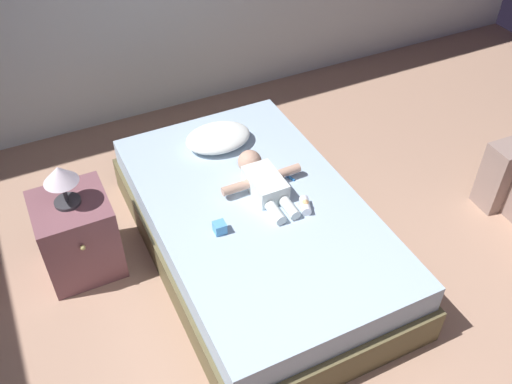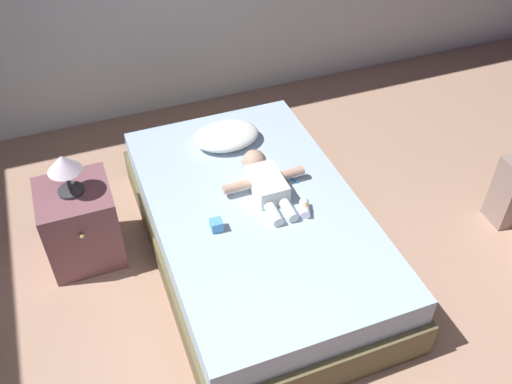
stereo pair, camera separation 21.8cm
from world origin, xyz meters
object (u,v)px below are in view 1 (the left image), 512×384
Objects in this scene: bed at (256,230)px; toy_block at (220,228)px; toothbrush at (286,175)px; nightstand at (78,235)px; baby_bottle at (305,205)px; pillow at (218,138)px; lamp at (60,178)px; baby at (262,180)px.

toy_block is at bearing -158.14° from bed.
nightstand is (-1.28, 0.23, -0.17)m from toothbrush.
baby_bottle reaches higher than toothbrush.
nightstand is 0.89m from toy_block.
nightstand is at bearing 159.29° from bed.
toy_block is (-0.31, -0.75, -0.02)m from pillow.
bed is at bearing -20.72° from lamp.
nightstand reaches higher than toothbrush.
toothbrush is 1.77× the size of toy_block.
lamp is 0.91m from toy_block.
nightstand is (-1.00, 0.38, 0.06)m from bed.
bed is at bearing 21.86° from toy_block.
nightstand is at bearing 156.56° from baby_bottle.
baby is 1.16m from lamp.
pillow is 1.09m from lamp.
pillow is 0.83m from baby_bottle.
lamp reaches higher than baby_bottle.
pillow reaches higher than bed.
toothbrush is 1.34m from lamp.
toothbrush is 0.23× the size of nightstand.
baby is at bearing -170.91° from toothbrush.
pillow reaches higher than toy_block.
nightstand is 7.63× the size of toy_block.
baby is (0.07, -0.52, 0.00)m from pillow.
pillow is 0.52m from baby.
nightstand is 1.37m from baby_bottle.
pillow is 3.34× the size of baby_bottle.
pillow is 1.09m from nightstand.
lamp is at bearing 169.98° from toothbrush.
baby_bottle is at bearing -23.44° from nightstand.
baby is at bearing -82.47° from pillow.
toothbrush is 0.32m from baby_bottle.
nightstand is at bearing 169.99° from toothbrush.
pillow is at bearing 87.09° from bed.
baby_bottle reaches higher than toy_block.
toy_block is at bearing -34.25° from lamp.
toothbrush reaches higher than bed.
baby_bottle is (0.24, -0.16, 0.25)m from bed.
toy_block is at bearing -34.24° from nightstand.
lamp reaches higher than pillow.
baby reaches higher than baby_bottle.
nightstand is at bearing -90.00° from lamp.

